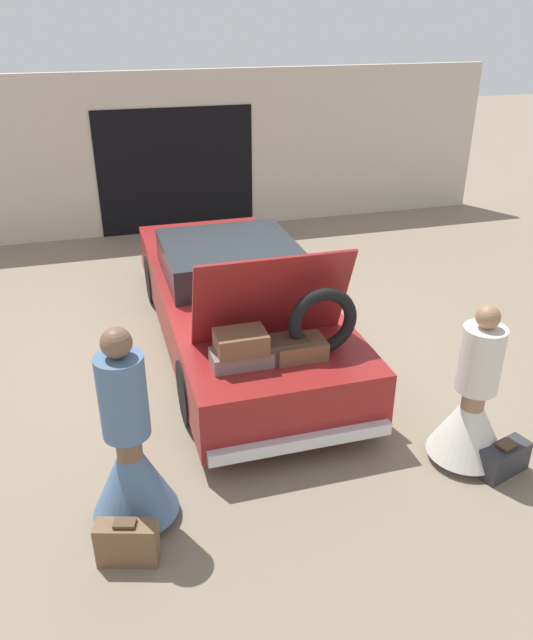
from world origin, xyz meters
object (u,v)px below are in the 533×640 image
(suitcase_beside_left_person, at_px, (127,543))
(suitcase_beside_right_person, at_px, (504,459))
(person_left, at_px, (130,457))
(car, at_px, (236,300))
(person_right, at_px, (472,408))

(suitcase_beside_left_person, bearing_deg, suitcase_beside_right_person, 1.54)
(person_left, height_order, suitcase_beside_right_person, person_left)
(car, xyz_separation_m, person_right, (1.49, -2.76, -0.02))
(person_left, xyz_separation_m, person_right, (2.99, -0.07, -0.07))
(person_right, height_order, suitcase_beside_right_person, person_right)
(suitcase_beside_right_person, bearing_deg, person_left, 173.84)
(suitcase_beside_left_person, distance_m, suitcase_beside_right_person, 3.31)
(person_right, xyz_separation_m, suitcase_beside_left_person, (-3.09, -0.37, -0.37))
(person_left, distance_m, person_right, 2.99)
(suitcase_beside_right_person, bearing_deg, person_right, 128.45)
(car, bearing_deg, suitcase_beside_left_person, -117.07)
(person_left, bearing_deg, car, 165.77)
(person_right, xyz_separation_m, suitcase_beside_right_person, (0.22, -0.28, -0.40))
(car, height_order, suitcase_beside_right_person, car)
(car, height_order, person_left, car)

